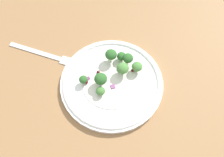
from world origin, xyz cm
name	(u,v)px	position (x,y,z in cm)	size (l,w,h in cm)	color
ground_plane	(110,80)	(0.00, 0.00, -1.00)	(180.00, 180.00, 2.00)	olive
plate	(112,82)	(-1.71, -0.09, 0.86)	(24.63, 24.63, 1.70)	white
dressing_pool	(112,81)	(-1.71, -0.09, 1.30)	(14.29, 14.29, 0.20)	white
broccoli_floret_0	(123,68)	(0.05, -3.02, 3.49)	(2.88, 2.88, 2.92)	#9EC684
broccoli_floret_1	(122,56)	(3.79, -3.63, 2.82)	(2.31, 2.31, 2.33)	#9EC684
broccoli_floret_2	(100,91)	(-4.29, 3.12, 2.53)	(2.10, 2.10, 2.12)	#8EB77A
broccoli_floret_3	(128,58)	(2.57, -4.89, 3.42)	(2.58, 2.58, 2.62)	#9EC684
broccoli_floret_4	(137,68)	(-0.34, -6.54, 3.08)	(2.55, 2.55, 2.59)	#9EC684
broccoli_floret_5	(111,55)	(4.19, -1.06, 3.73)	(2.87, 2.87, 2.90)	#ADD18E
broccoli_floret_6	(83,80)	(-0.65, 6.52, 2.76)	(2.01, 2.01, 2.03)	#9EC684
broccoli_floret_7	(101,79)	(-1.74, 2.56, 3.55)	(2.99, 2.99, 3.03)	#9EC684
cranberry_0	(86,82)	(-0.98, 5.93, 1.81)	(0.79, 0.79, 0.79)	maroon
cranberry_1	(101,93)	(-4.50, 3.01, 1.68)	(0.81, 0.81, 0.81)	maroon
cranberry_2	(132,69)	(0.40, -5.58, 1.70)	(0.74, 0.74, 0.74)	maroon
cranberry_3	(98,72)	(1.24, 2.69, 1.65)	(0.76, 0.76, 0.76)	#4C0A14
onion_bit_0	(88,79)	(-0.11, 5.55, 1.52)	(1.18, 0.84, 0.31)	#843D75
onion_bit_1	(114,86)	(-3.22, -0.26, 1.43)	(0.97, 1.03, 0.44)	#934C84
onion_bit_2	(103,80)	(-1.22, 2.02, 1.79)	(1.04, 1.06, 0.37)	#843D75
fork	(45,54)	(10.09, 15.24, 0.25)	(11.11, 16.87, 0.50)	silver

